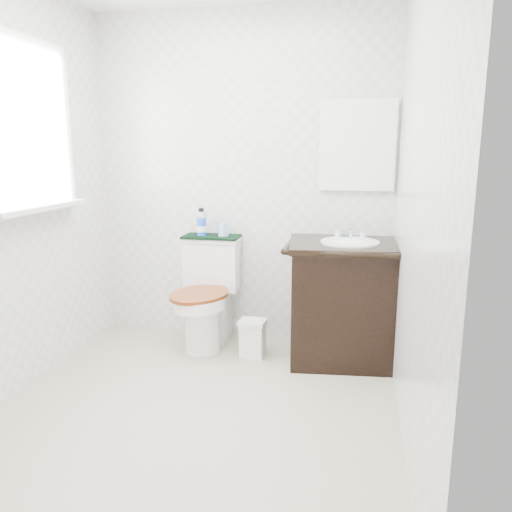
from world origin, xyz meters
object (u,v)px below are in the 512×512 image
(vanity, at_px, (343,298))
(cup, at_px, (223,229))
(mouthwash_bottle, at_px, (201,223))
(toilet, at_px, (208,299))
(trash_bin, at_px, (253,338))

(vanity, relative_size, cup, 9.51)
(vanity, height_order, mouthwash_bottle, mouthwash_bottle)
(vanity, distance_m, mouthwash_bottle, 1.17)
(toilet, xyz_separation_m, vanity, (0.99, -0.07, 0.09))
(vanity, xyz_separation_m, trash_bin, (-0.61, -0.10, -0.30))
(mouthwash_bottle, relative_size, cup, 2.10)
(vanity, bearing_deg, mouthwash_bottle, 170.33)
(toilet, bearing_deg, vanity, -3.79)
(toilet, height_order, cup, cup)
(vanity, relative_size, trash_bin, 3.47)
(vanity, bearing_deg, toilet, 176.21)
(toilet, relative_size, trash_bin, 2.94)
(vanity, distance_m, trash_bin, 0.69)
(trash_bin, bearing_deg, toilet, 155.69)
(cup, bearing_deg, trash_bin, -46.00)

